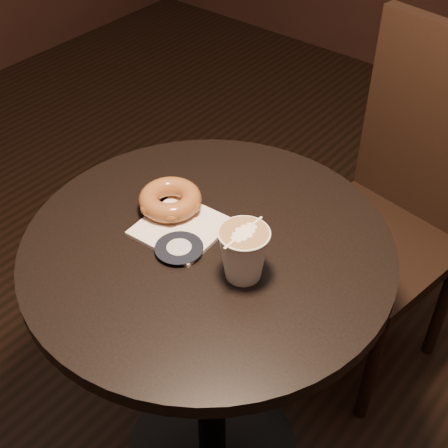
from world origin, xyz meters
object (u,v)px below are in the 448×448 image
object	(u,v)px
chair	(401,197)
latte_cup	(244,254)
cafe_table	(209,314)
doughnut	(170,199)
pastry_bag	(181,228)

from	to	relation	value
chair	latte_cup	xyz separation A→B (m)	(-0.02, -0.64, 0.26)
cafe_table	doughnut	size ratio (longest dim) A/B	6.07
chair	pastry_bag	distance (m)	0.68
chair	doughnut	xyz separation A→B (m)	(-0.24, -0.59, 0.24)
chair	doughnut	world-z (taller)	chair
pastry_bag	latte_cup	distance (m)	0.17
chair	pastry_bag	xyz separation A→B (m)	(-0.19, -0.62, 0.21)
chair	pastry_bag	bearing A→B (deg)	-98.14
chair	latte_cup	size ratio (longest dim) A/B	9.73
doughnut	latte_cup	xyz separation A→B (m)	(0.22, -0.05, 0.02)
cafe_table	doughnut	xyz separation A→B (m)	(-0.12, 0.03, 0.23)
chair	doughnut	distance (m)	0.68
cafe_table	pastry_bag	xyz separation A→B (m)	(-0.06, -0.00, 0.20)
cafe_table	chair	bearing A→B (deg)	78.59
cafe_table	pastry_bag	bearing A→B (deg)	-178.53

